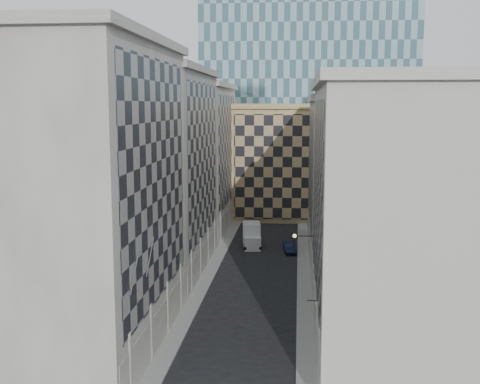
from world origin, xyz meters
The scene contains 14 objects.
sidewalk_west centered at (-5.25, 30.00, 0.07)m, with size 1.50×100.00×0.15m, color gray.
sidewalk_east centered at (5.25, 30.00, 0.07)m, with size 1.50×100.00×0.15m, color gray.
bldg_left_a centered at (-10.88, 11.00, 11.82)m, with size 10.80×22.80×23.70m.
bldg_left_b centered at (-10.88, 33.00, 11.32)m, with size 10.80×22.80×22.70m.
bldg_left_c centered at (-10.88, 55.00, 10.83)m, with size 10.80×22.80×21.70m.
bldg_right_a centered at (10.88, 15.00, 10.32)m, with size 10.80×26.80×20.70m.
bldg_right_b centered at (10.89, 42.00, 9.85)m, with size 10.80×28.80×19.70m.
tan_block centered at (2.00, 67.90, 9.44)m, with size 16.80×14.80×18.80m.
church_tower centered at (0.00, 82.00, 26.95)m, with size 7.20×7.20×51.50m.
flagpoles_left centered at (-5.90, 6.00, 8.00)m, with size 0.10×6.33×2.33m.
bracket_lamp centered at (4.38, 24.00, 6.20)m, with size 1.98×0.36×0.36m.
box_truck centered at (-1.56, 45.15, 1.32)m, with size 2.91×5.75×3.02m.
dark_car centered at (3.50, 42.37, 0.67)m, with size 1.42×4.07×1.34m, color black.
shop_sign centered at (5.42, 10.92, 3.84)m, with size 0.73×0.64×0.71m.
Camera 1 is at (4.47, -32.57, 18.64)m, focal length 45.00 mm.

